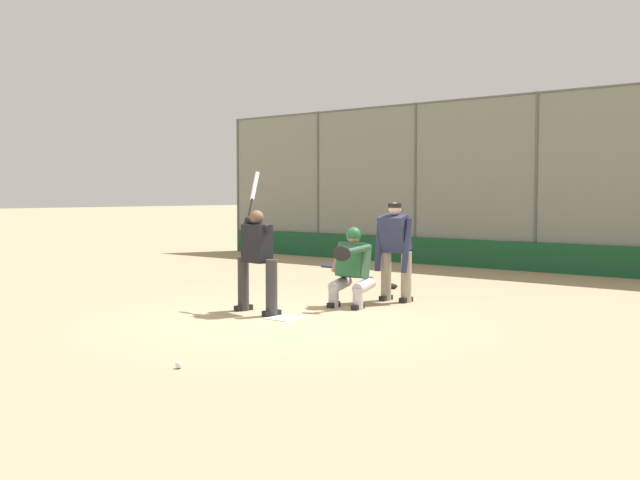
{
  "coord_description": "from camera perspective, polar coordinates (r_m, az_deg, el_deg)",
  "views": [
    {
      "loc": [
        -7.01,
        7.7,
        1.74
      ],
      "look_at": [
        0.19,
        -1.0,
        1.05
      ],
      "focal_mm": 42.0,
      "sensor_mm": 36.0,
      "label": 1
    }
  ],
  "objects": [
    {
      "name": "umpire_home",
      "position": [
        12.15,
        5.73,
        -0.68
      ],
      "size": [
        0.65,
        0.42,
        1.61
      ],
      "rotation": [
        0.0,
        0.0,
        0.07
      ],
      "color": "gray",
      "rests_on": "ground_plane"
    },
    {
      "name": "backstop_fence",
      "position": [
        17.58,
        16.15,
        4.57
      ],
      "size": [
        19.27,
        0.08,
        4.04
      ],
      "color": "#515651",
      "rests_on": "ground_plane"
    },
    {
      "name": "batter_at_plate",
      "position": [
        10.97,
        -4.83,
        -1.32
      ],
      "size": [
        0.92,
        0.72,
        2.09
      ],
      "rotation": [
        0.0,
        0.0,
        -0.14
      ],
      "color": "#333333",
      "rests_on": "ground_plane"
    },
    {
      "name": "ground_plane",
      "position": [
        10.56,
        -2.67,
        -6.0
      ],
      "size": [
        160.0,
        160.0,
        0.0
      ],
      "primitive_type": "plane",
      "color": "tan"
    },
    {
      "name": "home_plate_marker",
      "position": [
        10.56,
        -2.67,
        -5.96
      ],
      "size": [
        0.43,
        0.43,
        0.01
      ],
      "primitive_type": "cube",
      "color": "white",
      "rests_on": "ground_plane"
    },
    {
      "name": "spare_bat_near_backstop",
      "position": [
        17.67,
        0.85,
        -2.04
      ],
      "size": [
        0.87,
        0.14,
        0.07
      ],
      "rotation": [
        0.0,
        0.0,
        6.18
      ],
      "color": "black",
      "rests_on": "ground_plane"
    },
    {
      "name": "baseball_loose",
      "position": [
        7.71,
        -10.68,
        -9.33
      ],
      "size": [
        0.07,
        0.07,
        0.07
      ],
      "primitive_type": "sphere",
      "color": "white",
      "rests_on": "ground_plane"
    },
    {
      "name": "catcher_behind_plate",
      "position": [
        11.55,
        2.39,
        -1.97
      ],
      "size": [
        0.69,
        0.8,
        1.24
      ],
      "rotation": [
        0.0,
        0.0,
        0.16
      ],
      "color": "#B7B7BC",
      "rests_on": "ground_plane"
    },
    {
      "name": "fielding_glove_on_dirt",
      "position": [
        13.89,
        5.38,
        -3.51
      ],
      "size": [
        0.27,
        0.21,
        0.1
      ],
      "color": "black",
      "rests_on": "ground_plane"
    },
    {
      "name": "padding_wall",
      "position": [
        17.54,
        15.92,
        -1.26
      ],
      "size": [
        18.8,
        0.18,
        0.65
      ],
      "primitive_type": "cube",
      "color": "#19512D",
      "rests_on": "ground_plane"
    }
  ]
}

